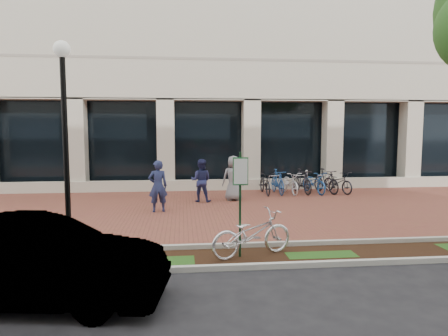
{
  "coord_description": "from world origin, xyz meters",
  "views": [
    {
      "loc": [
        -1.25,
        -13.84,
        2.9
      ],
      "look_at": [
        0.12,
        -0.8,
        1.58
      ],
      "focal_mm": 32.0,
      "sensor_mm": 36.0,
      "label": 1
    }
  ],
  "objects": [
    {
      "name": "sedan_near_curb",
      "position": [
        -3.71,
        -7.22,
        0.71
      ],
      "size": [
        4.47,
        2.08,
        1.42
      ],
      "primitive_type": "imported",
      "rotation": [
        0.0,
        0.0,
        1.43
      ],
      "color": "#AEADB1",
      "rests_on": "ground"
    },
    {
      "name": "curb_street_side",
      "position": [
        0.0,
        -6.0,
        0.06
      ],
      "size": [
        40.0,
        0.12,
        0.12
      ],
      "primitive_type": "cube",
      "color": "#AEADA4",
      "rests_on": "ground"
    },
    {
      "name": "brick_plaza",
      "position": [
        0.0,
        0.0,
        0.01
      ],
      "size": [
        40.0,
        9.0,
        0.01
      ],
      "primitive_type": "cube",
      "color": "brown",
      "rests_on": "ground"
    },
    {
      "name": "near_office_building",
      "position": [
        0.0,
        10.47,
        10.05
      ],
      "size": [
        40.0,
        12.12,
        16.0
      ],
      "color": "beige",
      "rests_on": "ground"
    },
    {
      "name": "pedestrian_mid",
      "position": [
        -0.53,
        1.65,
        0.84
      ],
      "size": [
        0.95,
        0.81,
        1.69
      ],
      "primitive_type": "imported",
      "rotation": [
        0.0,
        0.0,
        2.91
      ],
      "color": "#1F234D",
      "rests_on": "ground"
    },
    {
      "name": "locked_bicycle",
      "position": [
        0.29,
        -5.17,
        0.53
      ],
      "size": [
        2.12,
        1.34,
        1.05
      ],
      "primitive_type": "imported",
      "rotation": [
        0.0,
        0.0,
        1.92
      ],
      "color": "silver",
      "rests_on": "ground"
    },
    {
      "name": "bollard",
      "position": [
        4.46,
        4.0,
        0.49
      ],
      "size": [
        0.12,
        0.12,
        0.97
      ],
      "color": "silver",
      "rests_on": "ground"
    },
    {
      "name": "parking_sign",
      "position": [
        0.02,
        -5.2,
        1.51
      ],
      "size": [
        0.34,
        0.07,
        2.37
      ],
      "rotation": [
        0.0,
        0.0,
        -0.09
      ],
      "color": "#153B1F",
      "rests_on": "ground"
    },
    {
      "name": "planting_strip",
      "position": [
        0.0,
        -5.25,
        0.01
      ],
      "size": [
        40.0,
        1.5,
        0.01
      ],
      "primitive_type": "cube",
      "color": "black",
      "rests_on": "ground"
    },
    {
      "name": "curb_plaza_side",
      "position": [
        0.0,
        -4.5,
        0.06
      ],
      "size": [
        40.0,
        0.12,
        0.12
      ],
      "primitive_type": "cube",
      "color": "#AEADA4",
      "rests_on": "ground"
    },
    {
      "name": "pedestrian_left",
      "position": [
        -2.1,
        -0.11,
        0.9
      ],
      "size": [
        0.73,
        0.55,
        1.8
      ],
      "primitive_type": "imported",
      "rotation": [
        0.0,
        0.0,
        3.33
      ],
      "color": "#1F274F",
      "rests_on": "ground"
    },
    {
      "name": "pedestrian_right",
      "position": [
        0.77,
        1.8,
        0.9
      ],
      "size": [
        0.88,
        0.58,
        1.8
      ],
      "primitive_type": "imported",
      "rotation": [
        0.0,
        0.0,
        3.15
      ],
      "color": "slate",
      "rests_on": "ground"
    },
    {
      "name": "lamppost",
      "position": [
        -3.78,
        -4.84,
        2.67
      ],
      "size": [
        0.36,
        0.36,
        4.75
      ],
      "color": "black",
      "rests_on": "ground"
    },
    {
      "name": "bike_rack_cluster",
      "position": [
        4.01,
        3.17,
        0.51
      ],
      "size": [
        4.24,
        1.97,
        1.08
      ],
      "rotation": [
        0.0,
        0.0,
        0.11
      ],
      "color": "black",
      "rests_on": "ground"
    },
    {
      "name": "ground",
      "position": [
        0.0,
        0.0,
        0.0
      ],
      "size": [
        120.0,
        120.0,
        0.0
      ],
      "primitive_type": "plane",
      "color": "black",
      "rests_on": "ground"
    }
  ]
}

